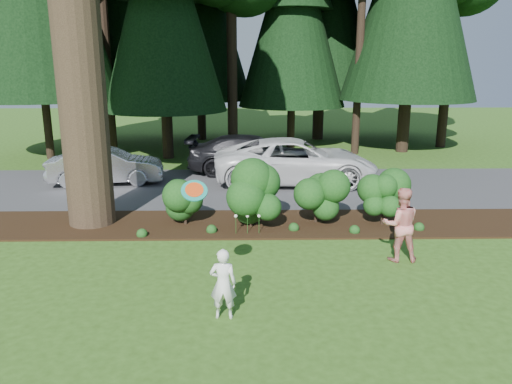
% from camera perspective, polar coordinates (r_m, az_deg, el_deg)
% --- Properties ---
extents(ground, '(80.00, 80.00, 0.00)m').
position_cam_1_polar(ground, '(10.81, 0.65, -9.19)').
color(ground, '#2E4E16').
rests_on(ground, ground).
extents(mulch_bed, '(16.00, 2.50, 0.05)m').
position_cam_1_polar(mulch_bed, '(13.83, 0.26, -3.66)').
color(mulch_bed, black).
rests_on(mulch_bed, ground).
extents(driveway, '(22.00, 6.00, 0.03)m').
position_cam_1_polar(driveway, '(17.92, -0.04, 0.57)').
color(driveway, '#38383A').
rests_on(driveway, ground).
extents(shrub_row, '(6.53, 1.60, 1.61)m').
position_cam_1_polar(shrub_row, '(13.54, 3.53, -0.63)').
color(shrub_row, '#164515').
rests_on(shrub_row, ground).
extents(lily_cluster, '(0.69, 0.09, 0.57)m').
position_cam_1_polar(lily_cluster, '(12.88, -0.99, -2.86)').
color(lily_cluster, '#164515').
rests_on(lily_cluster, ground).
extents(car_silver_wagon, '(4.22, 1.93, 1.34)m').
position_cam_1_polar(car_silver_wagon, '(19.02, -16.77, 2.89)').
color(car_silver_wagon, '#AFAFB3').
rests_on(car_silver_wagon, driveway).
extents(car_white_suv, '(5.93, 2.75, 1.65)m').
position_cam_1_polar(car_white_suv, '(18.35, 4.57, 3.54)').
color(car_white_suv, silver).
rests_on(car_white_suv, driveway).
extents(car_dark_suv, '(5.30, 2.41, 1.50)m').
position_cam_1_polar(car_dark_suv, '(20.01, -0.41, 4.30)').
color(car_dark_suv, black).
rests_on(car_dark_suv, driveway).
extents(child, '(0.48, 0.33, 1.28)m').
position_cam_1_polar(child, '(8.80, -3.78, -10.43)').
color(child, white).
rests_on(child, ground).
extents(adult, '(0.85, 0.68, 1.69)m').
position_cam_1_polar(adult, '(11.62, 16.19, -3.59)').
color(adult, red).
rests_on(adult, ground).
extents(frisbee, '(0.47, 0.37, 0.34)m').
position_cam_1_polar(frisbee, '(8.33, -7.07, 0.18)').
color(frisbee, '#188573').
rests_on(frisbee, ground).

